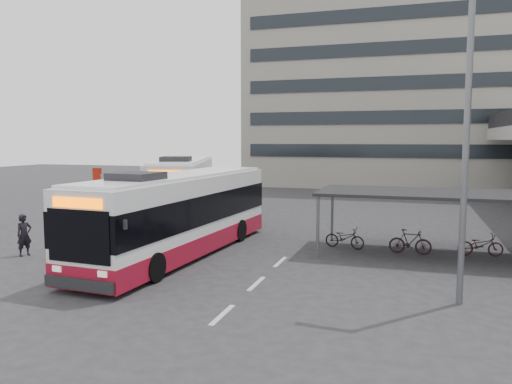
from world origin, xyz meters
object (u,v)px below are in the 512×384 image
(bus_teal, at_px, (184,187))
(lamp_post, at_px, (462,124))
(bus_main, at_px, (180,215))
(pedestrian, at_px, (24,235))

(bus_teal, bearing_deg, lamp_post, -60.19)
(lamp_post, bearing_deg, bus_main, 167.40)
(lamp_post, bearing_deg, bus_teal, 142.97)
(bus_teal, bearing_deg, bus_main, -83.35)
(bus_main, bearing_deg, lamp_post, -13.74)
(bus_main, xyz_separation_m, pedestrian, (-5.83, -2.06, -0.78))
(bus_main, bearing_deg, pedestrian, -156.89)
(bus_main, bearing_deg, bus_teal, 118.66)
(bus_teal, xyz_separation_m, lamp_post, (14.76, -13.19, 3.32))
(bus_main, distance_m, pedestrian, 6.23)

